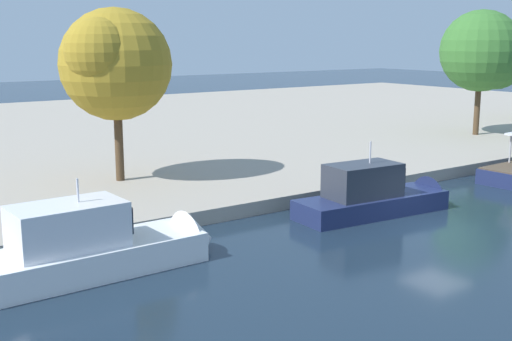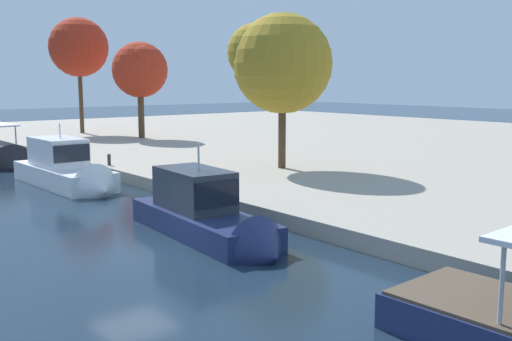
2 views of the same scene
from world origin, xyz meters
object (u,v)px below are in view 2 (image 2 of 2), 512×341
tree_0 (141,69)px  mooring_bollard_0 (109,159)px  motor_yacht_2 (209,220)px  tree_3 (277,62)px  motor_yacht_1 (67,173)px  tree_4 (77,47)px

tree_0 → mooring_bollard_0: bearing=-35.0°
mooring_bollard_0 → tree_0: bearing=145.0°
motor_yacht_2 → tree_0: size_ratio=1.02×
motor_yacht_2 → tree_3: tree_3 is taller
tree_0 → tree_3: size_ratio=0.95×
mooring_bollard_0 → tree_3: (7.21, 7.28, 5.81)m
tree_3 → mooring_bollard_0: bearing=-134.7°
mooring_bollard_0 → tree_0: 18.49m
motor_yacht_1 → tree_4: 28.77m
tree_0 → tree_3: tree_3 is taller
mooring_bollard_0 → tree_4: bearing=161.1°
motor_yacht_1 → tree_0: (-16.34, 13.46, 6.07)m
motor_yacht_1 → tree_3: 13.36m
tree_0 → tree_4: size_ratio=0.76×
motor_yacht_2 → tree_0: 33.60m
motor_yacht_1 → tree_4: (-25.14, 11.31, 8.26)m
motor_yacht_1 → tree_4: tree_4 is taller
tree_4 → tree_3: bearing=-1.2°
motor_yacht_1 → motor_yacht_2: 13.79m
motor_yacht_1 → mooring_bollard_0: size_ratio=13.25×
mooring_bollard_0 → tree_4: size_ratio=0.06×
motor_yacht_2 → tree_3: size_ratio=0.97×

